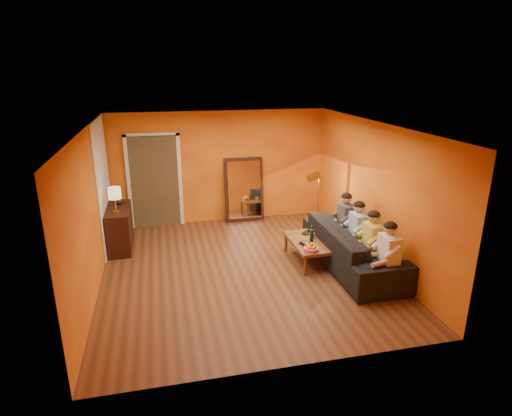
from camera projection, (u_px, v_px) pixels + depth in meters
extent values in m
cube|color=brown|center=(244.00, 269.00, 7.83)|extent=(5.00, 5.50, 0.00)
cube|color=white|center=(242.00, 126.00, 7.01)|extent=(5.00, 5.50, 0.00)
cube|color=orange|center=(220.00, 167.00, 9.97)|extent=(5.00, 0.00, 2.60)
cube|color=orange|center=(91.00, 212.00, 6.89)|extent=(0.00, 5.50, 2.60)
cube|color=orange|center=(374.00, 193.00, 7.96)|extent=(0.00, 5.50, 2.60)
cube|color=white|center=(103.00, 185.00, 8.51)|extent=(0.02, 1.90, 2.58)
cube|color=#3F2D19|center=(155.00, 181.00, 9.80)|extent=(1.06, 0.30, 2.10)
cube|color=white|center=(129.00, 183.00, 9.57)|extent=(0.08, 0.06, 2.20)
cube|color=white|center=(180.00, 180.00, 9.81)|extent=(0.08, 0.06, 2.20)
cube|color=white|center=(151.00, 135.00, 9.35)|extent=(1.22, 0.06, 0.08)
cube|color=black|center=(244.00, 190.00, 10.14)|extent=(0.92, 0.27, 1.51)
cube|color=white|center=(244.00, 190.00, 10.11)|extent=(0.78, 0.21, 1.35)
cube|color=black|center=(120.00, 228.00, 8.65)|extent=(0.44, 1.18, 0.85)
imported|color=black|center=(353.00, 246.00, 7.86)|extent=(2.66, 1.04, 0.78)
cylinder|color=black|center=(312.00, 234.00, 7.95)|extent=(0.07, 0.07, 0.31)
imported|color=#B27F3F|center=(312.00, 235.00, 8.16)|extent=(0.12, 0.12, 0.10)
imported|color=black|center=(311.00, 233.00, 8.39)|extent=(0.41, 0.38, 0.03)
imported|color=black|center=(302.00, 245.00, 7.81)|extent=(0.26, 0.30, 0.02)
imported|color=#9D1612|center=(303.00, 244.00, 7.81)|extent=(0.21, 0.26, 0.02)
imported|color=black|center=(303.00, 243.00, 7.79)|extent=(0.20, 0.24, 0.02)
imported|color=black|center=(118.00, 200.00, 8.72)|extent=(0.17, 0.17, 0.18)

